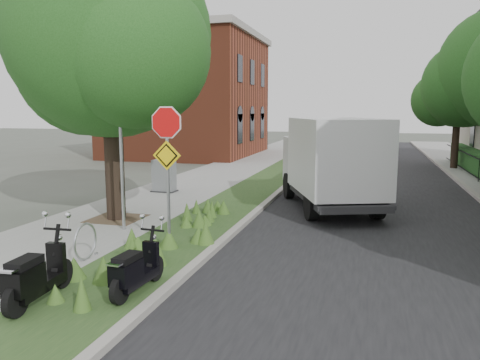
# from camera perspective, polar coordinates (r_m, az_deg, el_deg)

# --- Properties ---
(ground) EXTENTS (120.00, 120.00, 0.00)m
(ground) POSITION_cam_1_polar(r_m,az_deg,el_deg) (9.53, -2.25, -10.64)
(ground) COLOR #4C5147
(ground) RESTS_ON ground
(sidewalk_near) EXTENTS (3.50, 60.00, 0.12)m
(sidewalk_near) POSITION_cam_1_polar(r_m,az_deg,el_deg) (20.08, -4.98, -0.31)
(sidewalk_near) COLOR gray
(sidewalk_near) RESTS_ON ground
(verge) EXTENTS (2.00, 60.00, 0.12)m
(verge) POSITION_cam_1_polar(r_m,az_deg,el_deg) (19.29, 2.68, -0.65)
(verge) COLOR #25451D
(verge) RESTS_ON ground
(kerb_near) EXTENTS (0.20, 60.00, 0.13)m
(kerb_near) POSITION_cam_1_polar(r_m,az_deg,el_deg) (19.09, 5.61, -0.76)
(kerb_near) COLOR #9E9991
(kerb_near) RESTS_ON ground
(road) EXTENTS (7.00, 60.00, 0.01)m
(road) POSITION_cam_1_polar(r_m,az_deg,el_deg) (18.82, 16.15, -1.38)
(road) COLOR black
(road) RESTS_ON ground
(kerb_far) EXTENTS (0.20, 60.00, 0.13)m
(kerb_far) POSITION_cam_1_polar(r_m,az_deg,el_deg) (19.17, 26.68, -1.60)
(kerb_far) COLOR #9E9991
(kerb_far) RESTS_ON ground
(street_tree_main) EXTENTS (6.21, 5.54, 7.66)m
(street_tree_main) POSITION_cam_1_polar(r_m,az_deg,el_deg) (13.43, -15.76, 15.37)
(street_tree_main) COLOR black
(street_tree_main) RESTS_ON ground
(bare_post) EXTENTS (0.08, 0.08, 4.00)m
(bare_post) POSITION_cam_1_polar(r_m,az_deg,el_deg) (12.01, -14.29, 3.44)
(bare_post) COLOR #A5A8AD
(bare_post) RESTS_ON ground
(bike_hoop) EXTENTS (0.06, 0.78, 0.77)m
(bike_hoop) POSITION_cam_1_polar(r_m,az_deg,el_deg) (10.02, -18.34, -7.14)
(bike_hoop) COLOR #A5A8AD
(bike_hoop) RESTS_ON ground
(sign_assembly) EXTENTS (0.94, 0.08, 3.22)m
(sign_assembly) POSITION_cam_1_polar(r_m,az_deg,el_deg) (10.09, -8.90, 3.87)
(sign_assembly) COLOR #A5A8AD
(sign_assembly) RESTS_ON ground
(brick_building) EXTENTS (9.40, 10.40, 8.30)m
(brick_building) POSITION_cam_1_polar(r_m,az_deg,el_deg) (32.95, -6.27, 10.34)
(brick_building) COLOR brown
(brick_building) RESTS_ON ground
(far_tree_c) EXTENTS (4.37, 3.89, 5.93)m
(far_tree_c) POSITION_cam_1_polar(r_m,az_deg,el_deg) (26.93, 24.96, 9.48)
(far_tree_c) COLOR black
(far_tree_c) RESTS_ON ground
(scooter_near) EXTENTS (0.42, 1.69, 0.81)m
(scooter_near) POSITION_cam_1_polar(r_m,az_deg,el_deg) (8.03, -23.97, -11.25)
(scooter_near) COLOR black
(scooter_near) RESTS_ON ground
(scooter_far) EXTENTS (0.38, 1.53, 0.73)m
(scooter_far) POSITION_cam_1_polar(r_m,az_deg,el_deg) (7.96, -12.95, -11.15)
(scooter_far) COLOR black
(scooter_far) RESTS_ON ground
(box_truck) EXTENTS (3.84, 5.81, 2.46)m
(box_truck) POSITION_cam_1_polar(r_m,az_deg,el_deg) (14.96, 11.05, 2.51)
(box_truck) COLOR #262628
(box_truck) RESTS_ON ground
(utility_cabinet) EXTENTS (0.91, 0.62, 1.19)m
(utility_cabinet) POSITION_cam_1_polar(r_m,az_deg,el_deg) (17.59, -9.24, 0.44)
(utility_cabinet) COLOR #262628
(utility_cabinet) RESTS_ON ground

